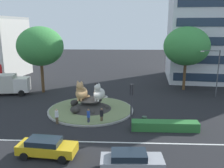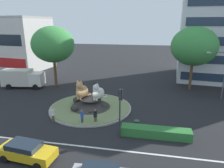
% 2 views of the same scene
% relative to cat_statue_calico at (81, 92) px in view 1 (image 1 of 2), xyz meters
% --- Properties ---
extents(ground_plane, '(160.00, 160.00, 0.00)m').
position_rel_cat_statue_calico_xyz_m(ground_plane, '(1.08, 0.07, -2.29)').
color(ground_plane, black).
extents(lane_centreline, '(112.00, 0.20, 0.01)m').
position_rel_cat_statue_calico_xyz_m(lane_centreline, '(1.08, -8.21, -2.29)').
color(lane_centreline, silver).
rests_on(lane_centreline, ground).
extents(roundabout_island, '(10.36, 10.36, 1.40)m').
position_rel_cat_statue_calico_xyz_m(roundabout_island, '(1.05, 0.08, -1.78)').
color(roundabout_island, gray).
rests_on(roundabout_island, ground).
extents(cat_statue_calico, '(1.78, 2.44, 2.44)m').
position_rel_cat_statue_calico_xyz_m(cat_statue_calico, '(0.00, 0.00, 0.00)').
color(cat_statue_calico, tan).
rests_on(cat_statue_calico, roundabout_island).
extents(cat_statue_white, '(2.00, 2.32, 2.23)m').
position_rel_cat_statue_calico_xyz_m(cat_statue_white, '(2.13, -0.02, -0.08)').
color(cat_statue_white, silver).
rests_on(cat_statue_white, roundabout_island).
extents(traffic_light_mast, '(0.35, 0.46, 4.79)m').
position_rel_cat_statue_calico_xyz_m(traffic_light_mast, '(5.79, -6.02, 1.05)').
color(traffic_light_mast, '#2D2D33').
rests_on(traffic_light_mast, ground).
extents(clipped_hedge_strip, '(6.59, 1.20, 0.90)m').
position_rel_cat_statue_calico_xyz_m(clipped_hedge_strip, '(9.15, -5.33, -1.84)').
color(clipped_hedge_strip, '#2D7033').
rests_on(clipped_hedge_strip, ground).
extents(broadleaf_tree_behind_island, '(7.08, 7.08, 10.02)m').
position_rel_cat_statue_calico_xyz_m(broadleaf_tree_behind_island, '(14.82, 10.71, 4.70)').
color(broadleaf_tree_behind_island, brown).
rests_on(broadleaf_tree_behind_island, ground).
extents(second_tree_near_tower, '(6.88, 6.88, 10.05)m').
position_rel_cat_statue_calico_xyz_m(second_tree_near_tower, '(-7.44, 8.15, 4.81)').
color(second_tree_near_tower, brown).
rests_on(second_tree_near_tower, ground).
extents(streetlight_arm, '(2.70, 0.47, 6.77)m').
position_rel_cat_statue_calico_xyz_m(streetlight_arm, '(18.19, 6.85, 1.73)').
color(streetlight_arm, '#4C4C51').
rests_on(streetlight_arm, ground).
extents(pedestrian_black_shirt, '(0.39, 0.39, 1.66)m').
position_rel_cat_statue_calico_xyz_m(pedestrian_black_shirt, '(2.76, -3.79, -1.43)').
color(pedestrian_black_shirt, brown).
rests_on(pedestrian_black_shirt, ground).
extents(pedestrian_blue_shirt, '(0.33, 0.33, 1.71)m').
position_rel_cat_statue_calico_xyz_m(pedestrian_blue_shirt, '(1.44, -4.27, -1.39)').
color(pedestrian_blue_shirt, '#33384C').
rests_on(pedestrian_blue_shirt, ground).
extents(pedestrian_white_shirt, '(0.39, 0.39, 1.66)m').
position_rel_cat_statue_calico_xyz_m(pedestrian_white_shirt, '(-1.91, -4.27, -1.43)').
color(pedestrian_white_shirt, brown).
rests_on(pedestrian_white_shirt, ground).
extents(sedan_on_far_lane, '(4.50, 2.09, 1.48)m').
position_rel_cat_statue_calico_xyz_m(sedan_on_far_lane, '(5.62, -12.47, -1.51)').
color(sedan_on_far_lane, '#99999E').
rests_on(sedan_on_far_lane, ground).
extents(hatchback_near_shophouse, '(4.75, 2.33, 1.47)m').
position_rel_cat_statue_calico_xyz_m(hatchback_near_shophouse, '(-0.96, -10.76, -1.51)').
color(hatchback_near_shophouse, gold).
rests_on(hatchback_near_shophouse, ground).
extents(delivery_box_truck, '(6.95, 3.44, 3.04)m').
position_rel_cat_statue_calico_xyz_m(delivery_box_truck, '(-12.61, 6.51, -0.64)').
color(delivery_box_truck, silver).
rests_on(delivery_box_truck, ground).
extents(litter_bin, '(0.56, 0.56, 0.90)m').
position_rel_cat_statue_calico_xyz_m(litter_bin, '(7.25, -4.09, -1.84)').
color(litter_bin, '#2D4233').
rests_on(litter_bin, ground).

